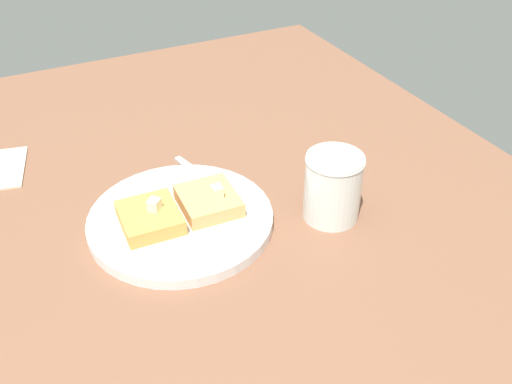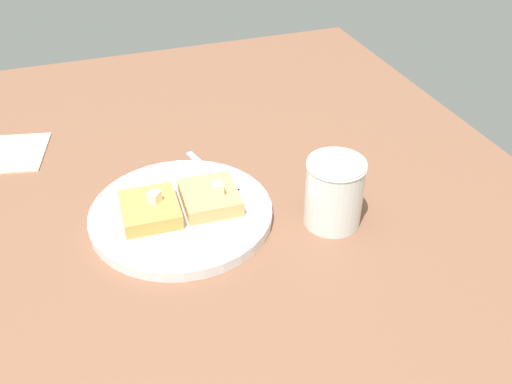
{
  "view_description": "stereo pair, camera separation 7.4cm",
  "coord_description": "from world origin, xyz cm",
  "px_view_note": "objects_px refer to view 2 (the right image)",
  "views": [
    {
      "loc": [
        -10.35,
        -57.21,
        50.84
      ],
      "look_at": [
        16.38,
        -3.47,
        7.46
      ],
      "focal_mm": 40.0,
      "sensor_mm": 36.0,
      "label": 1
    },
    {
      "loc": [
        -3.54,
        -60.09,
        50.84
      ],
      "look_at": [
        16.38,
        -3.47,
        7.46
      ],
      "focal_mm": 40.0,
      "sensor_mm": 36.0,
      "label": 2
    }
  ],
  "objects_px": {
    "plate": "(181,212)",
    "napkin": "(5,154)",
    "fork": "(220,181)",
    "syrup_jar": "(334,196)"
  },
  "relations": [
    {
      "from": "fork",
      "to": "napkin",
      "type": "relative_size",
      "value": 1.27
    },
    {
      "from": "syrup_jar",
      "to": "napkin",
      "type": "relative_size",
      "value": 0.75
    },
    {
      "from": "fork",
      "to": "syrup_jar",
      "type": "bearing_deg",
      "value": -43.97
    },
    {
      "from": "fork",
      "to": "napkin",
      "type": "bearing_deg",
      "value": 144.88
    },
    {
      "from": "syrup_jar",
      "to": "napkin",
      "type": "distance_m",
      "value": 0.53
    },
    {
      "from": "plate",
      "to": "syrup_jar",
      "type": "distance_m",
      "value": 0.2
    },
    {
      "from": "fork",
      "to": "napkin",
      "type": "height_order",
      "value": "fork"
    },
    {
      "from": "plate",
      "to": "napkin",
      "type": "xyz_separation_m",
      "value": [
        -0.23,
        0.25,
        -0.01
      ]
    },
    {
      "from": "plate",
      "to": "syrup_jar",
      "type": "bearing_deg",
      "value": -21.52
    },
    {
      "from": "plate",
      "to": "fork",
      "type": "distance_m",
      "value": 0.08
    }
  ]
}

